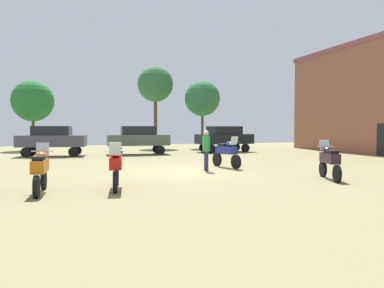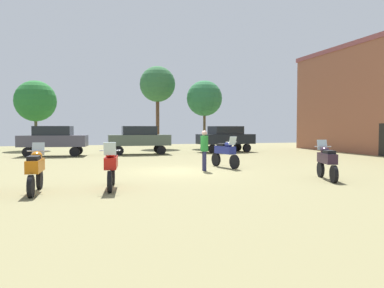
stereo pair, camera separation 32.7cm
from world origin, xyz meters
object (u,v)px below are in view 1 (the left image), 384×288
(motorcycle_3, at_px, (40,169))
(tree_1, at_px, (202,99))
(car_3, at_px, (138,138))
(car_2, at_px, (224,137))
(motorcycle_1, at_px, (329,160))
(tree_2, at_px, (33,101))
(motorcycle_7, at_px, (227,152))
(car_1, at_px, (52,139))
(motorcycle_6, at_px, (116,166))
(tree_3, at_px, (155,85))
(person_1, at_px, (206,147))

(motorcycle_3, relative_size, tree_1, 0.34)
(car_3, bearing_deg, car_2, -83.61)
(motorcycle_1, relative_size, tree_2, 0.34)
(motorcycle_7, xyz_separation_m, car_1, (-8.37, 9.93, 0.44))
(motorcycle_1, xyz_separation_m, motorcycle_6, (-7.70, 0.18, 0.02))
(car_2, height_order, car_3, same)
(motorcycle_3, xyz_separation_m, motorcycle_6, (2.18, 0.18, 0.01))
(car_2, relative_size, tree_2, 0.76)
(car_3, xyz_separation_m, tree_1, (7.07, 6.72, 3.42))
(car_1, xyz_separation_m, car_2, (12.49, 0.60, 0.00))
(car_1, distance_m, tree_3, 12.95)
(car_3, relative_size, person_1, 2.45)
(motorcycle_1, relative_size, motorcycle_3, 0.97)
(person_1, bearing_deg, tree_3, 177.21)
(motorcycle_6, height_order, tree_3, tree_3)
(motorcycle_3, bearing_deg, car_2, 55.26)
(tree_1, bearing_deg, person_1, -108.11)
(car_2, height_order, person_1, car_2)
(tree_3, bearing_deg, car_2, -63.79)
(motorcycle_3, xyz_separation_m, car_2, (11.98, 15.51, 0.46))
(motorcycle_3, relative_size, tree_3, 0.27)
(car_1, relative_size, car_3, 1.03)
(motorcycle_1, relative_size, car_1, 0.45)
(motorcycle_3, relative_size, motorcycle_6, 0.95)
(car_1, height_order, car_2, same)
(car_2, xyz_separation_m, tree_3, (-3.82, 7.76, 4.74))
(motorcycle_1, xyz_separation_m, motorcycle_7, (-2.02, 4.98, 0.02))
(motorcycle_3, bearing_deg, tree_3, 73.62)
(motorcycle_7, xyz_separation_m, car_2, (4.13, 10.53, 0.44))
(motorcycle_7, relative_size, tree_3, 0.29)
(motorcycle_6, height_order, motorcycle_7, motorcycle_7)
(motorcycle_3, bearing_deg, car_1, 94.92)
(motorcycle_3, distance_m, person_1, 7.59)
(motorcycle_3, xyz_separation_m, car_3, (5.22, 14.99, 0.46))
(car_1, bearing_deg, person_1, -139.42)
(car_1, distance_m, car_2, 12.51)
(motorcycle_6, relative_size, person_1, 1.25)
(car_3, bearing_deg, motorcycle_7, -163.22)
(motorcycle_1, xyz_separation_m, tree_3, (-1.71, 23.28, 5.20))
(motorcycle_1, relative_size, motorcycle_7, 0.93)
(car_3, bearing_deg, motorcycle_1, -160.72)
(motorcycle_7, height_order, car_1, car_1)
(car_3, relative_size, tree_3, 0.57)
(motorcycle_1, relative_size, motorcycle_6, 0.92)
(motorcycle_7, xyz_separation_m, tree_1, (4.43, 16.74, 3.86))
(car_1, distance_m, person_1, 12.99)
(tree_2, bearing_deg, tree_3, 1.93)
(car_3, bearing_deg, tree_2, 46.11)
(motorcycle_6, distance_m, car_1, 14.98)
(tree_2, bearing_deg, person_1, -64.78)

